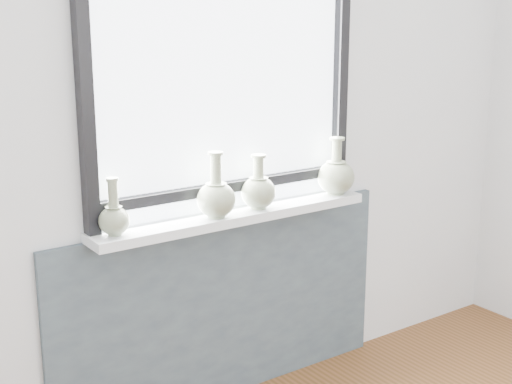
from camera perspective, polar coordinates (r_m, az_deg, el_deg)
back_wall at (r=3.07m, az=-2.80°, el=6.06°), size 3.60×0.02×2.60m
apron_panel at (r=3.28m, az=-2.33°, el=-9.22°), size 1.70×0.03×0.86m
windowsill at (r=3.07m, az=-1.71°, el=-1.93°), size 1.32×0.18×0.04m
window at (r=3.02m, az=-2.46°, el=8.63°), size 1.30×0.06×1.05m
vase_a at (r=2.79m, az=-11.29°, el=-2.00°), size 0.12×0.12×0.23m
vase_b at (r=2.97m, az=-3.20°, el=-0.40°), size 0.16×0.16×0.28m
vase_c at (r=3.10m, az=0.20°, el=0.14°), size 0.15×0.15×0.24m
vase_d at (r=3.36m, az=6.42°, el=1.34°), size 0.18×0.18×0.27m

